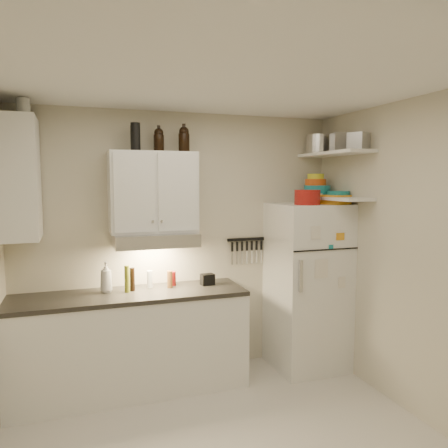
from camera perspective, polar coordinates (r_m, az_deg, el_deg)
name	(u,v)px	position (r m, az deg, el deg)	size (l,w,h in m)	color
ceiling	(233,76)	(2.99, 1.19, 18.78)	(3.20, 3.00, 0.02)	white
back_wall	(181,244)	(4.41, -5.69, -2.61)	(3.20, 0.02, 2.60)	beige
right_wall	(421,260)	(3.84, 24.38, -4.31)	(0.02, 3.00, 2.60)	beige
base_cabinet	(131,344)	(4.23, -12.07, -15.11)	(2.10, 0.60, 0.88)	white
countertop	(130,295)	(4.09, -12.21, -9.07)	(2.10, 0.62, 0.04)	#2A2824
upper_cabinet	(153,192)	(4.13, -9.25, 4.11)	(0.80, 0.33, 0.75)	white
side_cabinet	(17,178)	(3.96, -25.41, 5.39)	(0.33, 0.55, 1.00)	white
range_hood	(155,239)	(4.10, -9.00, -1.99)	(0.76, 0.46, 0.12)	silver
fridge	(307,286)	(4.63, 10.81, -7.95)	(0.70, 0.68, 1.70)	white
shelf_hi	(334,154)	(4.50, 14.23, 8.91)	(0.30, 0.95, 0.03)	white
shelf_lo	(333,198)	(4.50, 14.09, 3.30)	(0.30, 0.95, 0.03)	white
knife_strip	(246,239)	(4.59, 2.91, -2.00)	(0.42, 0.02, 0.03)	black
dutch_oven	(307,197)	(4.32, 10.82, 3.45)	(0.25, 0.25, 0.15)	maroon
book_stack	(333,200)	(4.46, 14.10, 3.10)	(0.22, 0.27, 0.09)	orange
spice_jar	(319,199)	(4.51, 12.34, 3.24)	(0.06, 0.06, 0.10)	silver
stock_pot	(319,144)	(4.77, 12.30, 10.12)	(0.28, 0.28, 0.20)	silver
tin_a	(341,143)	(4.54, 15.09, 10.24)	(0.19, 0.17, 0.19)	#AAAAAD
tin_b	(359,141)	(4.28, 17.17, 10.28)	(0.16, 0.16, 0.16)	#AAAAAD
bowl_teal	(317,191)	(4.70, 12.07, 4.29)	(0.27, 0.27, 0.11)	teal
bowl_orange	(316,182)	(4.67, 11.87, 5.36)	(0.22, 0.22, 0.07)	#C04812
bowl_yellow	(316,176)	(4.67, 11.89, 6.10)	(0.17, 0.17, 0.05)	gold
plates	(338,194)	(4.52, 14.71, 3.84)	(0.22, 0.22, 0.06)	teal
growler_a	(159,140)	(4.21, -8.51, 10.82)	(0.10, 0.10, 0.23)	black
growler_b	(184,139)	(4.22, -5.25, 10.98)	(0.10, 0.10, 0.25)	black
thermos_a	(135,137)	(4.06, -11.49, 11.10)	(0.09, 0.09, 0.25)	black
thermos_b	(135,139)	(4.14, -11.57, 10.87)	(0.08, 0.08, 0.23)	black
side_jar	(23,107)	(3.98, -24.75, 13.69)	(0.11, 0.11, 0.14)	silver
soap_bottle	(106,275)	(4.13, -15.16, -6.48)	(0.12, 0.12, 0.31)	white
pepper_mill	(170,279)	(4.20, -7.10, -7.18)	(0.05, 0.05, 0.16)	brown
oil_bottle	(127,279)	(4.09, -12.55, -7.02)	(0.05, 0.05, 0.25)	#656D1B
vinegar_bottle	(132,279)	(4.13, -11.88, -7.08)	(0.05, 0.05, 0.22)	black
clear_bottle	(150,279)	(4.23, -9.68, -7.12)	(0.05, 0.05, 0.16)	silver
red_jar	(172,278)	(4.29, -6.76, -7.08)	(0.07, 0.07, 0.14)	maroon
caddy	(207,279)	(4.29, -2.17, -7.24)	(0.13, 0.09, 0.11)	black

